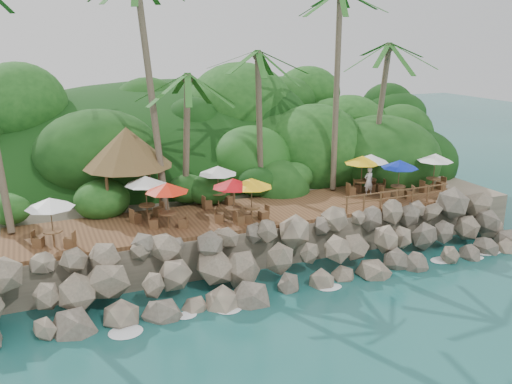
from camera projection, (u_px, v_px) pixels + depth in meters
name	position (u px, v px, depth m)	size (l,w,h in m)	color
ground	(306.00, 294.00, 25.37)	(140.00, 140.00, 0.00)	#19514F
land_base	(203.00, 188.00, 39.22)	(32.00, 25.20, 2.10)	gray
jungle_hill	(177.00, 177.00, 46.15)	(44.80, 28.00, 15.40)	#143811
seawall	(287.00, 256.00, 26.81)	(29.00, 4.00, 2.30)	gray
terrace	(256.00, 213.00, 30.06)	(26.00, 5.00, 0.20)	brown
jungle_foliage	(207.00, 205.00, 38.63)	(44.00, 16.00, 12.00)	#143811
foam_line	(303.00, 291.00, 25.62)	(25.20, 0.80, 0.06)	white
palms	(229.00, 19.00, 29.53)	(28.96, 6.97, 13.93)	brown
palapa	(127.00, 147.00, 29.63)	(4.90, 4.90, 4.60)	brown
dining_clusters	(274.00, 176.00, 29.61)	(24.63, 5.39, 2.38)	brown
railing	(397.00, 196.00, 30.65)	(7.20, 0.10, 1.00)	brown
waiter	(369.00, 181.00, 32.79)	(0.64, 0.42, 1.74)	white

